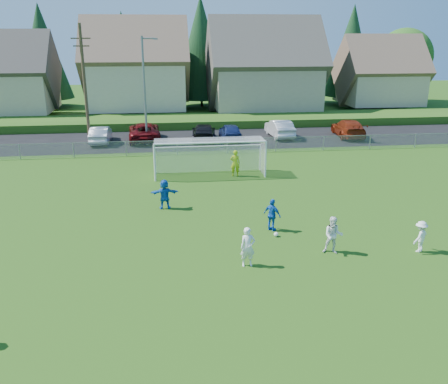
{
  "coord_description": "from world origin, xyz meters",
  "views": [
    {
      "loc": [
        -2.84,
        -14.92,
        9.09
      ],
      "look_at": [
        0.0,
        8.0,
        1.4
      ],
      "focal_mm": 38.0,
      "sensor_mm": 36.0,
      "label": 1
    }
  ],
  "objects_px": {
    "car_f": "(280,128)",
    "soccer_ball": "(276,234)",
    "goalkeeper": "(235,163)",
    "player_blue_b": "(165,194)",
    "player_white_b": "(333,235)",
    "player_white_c": "(420,237)",
    "car_b": "(101,135)",
    "car_c": "(144,132)",
    "car_d": "(204,132)",
    "player_blue_a": "(272,215)",
    "soccer_goal": "(209,151)",
    "car_e": "(230,132)",
    "player_white_a": "(248,247)",
    "car_g": "(348,128)"
  },
  "relations": [
    {
      "from": "car_d",
      "to": "soccer_goal",
      "type": "xyz_separation_m",
      "value": [
        -0.53,
        -10.95,
        0.89
      ]
    },
    {
      "from": "car_f",
      "to": "soccer_ball",
      "type": "bearing_deg",
      "value": 73.79
    },
    {
      "from": "car_f",
      "to": "player_white_b",
      "type": "bearing_deg",
      "value": 79.46
    },
    {
      "from": "player_blue_a",
      "to": "car_b",
      "type": "xyz_separation_m",
      "value": [
        -10.67,
        21.2,
        -0.07
      ]
    },
    {
      "from": "car_c",
      "to": "car_d",
      "type": "xyz_separation_m",
      "value": [
        5.3,
        -0.72,
        -0.07
      ]
    },
    {
      "from": "goalkeeper",
      "to": "player_blue_b",
      "type": "bearing_deg",
      "value": 58.49
    },
    {
      "from": "player_white_a",
      "to": "player_blue_a",
      "type": "height_order",
      "value": "player_white_a"
    },
    {
      "from": "player_white_b",
      "to": "car_f",
      "type": "height_order",
      "value": "player_white_b"
    },
    {
      "from": "car_b",
      "to": "car_c",
      "type": "relative_size",
      "value": 0.77
    },
    {
      "from": "player_white_b",
      "to": "car_d",
      "type": "height_order",
      "value": "player_white_b"
    },
    {
      "from": "player_blue_b",
      "to": "soccer_goal",
      "type": "relative_size",
      "value": 0.22
    },
    {
      "from": "soccer_ball",
      "to": "player_white_a",
      "type": "relative_size",
      "value": 0.13
    },
    {
      "from": "player_blue_a",
      "to": "soccer_goal",
      "type": "bearing_deg",
      "value": -32.57
    },
    {
      "from": "soccer_goal",
      "to": "soccer_ball",
      "type": "bearing_deg",
      "value": -78.79
    },
    {
      "from": "player_blue_b",
      "to": "car_c",
      "type": "height_order",
      "value": "player_blue_b"
    },
    {
      "from": "player_blue_a",
      "to": "car_d",
      "type": "xyz_separation_m",
      "value": [
        -1.58,
        21.0,
        -0.06
      ]
    },
    {
      "from": "goalkeeper",
      "to": "car_f",
      "type": "bearing_deg",
      "value": -108.04
    },
    {
      "from": "player_white_b",
      "to": "car_e",
      "type": "height_order",
      "value": "player_white_b"
    },
    {
      "from": "car_f",
      "to": "car_c",
      "type": "bearing_deg",
      "value": -2.3
    },
    {
      "from": "player_blue_b",
      "to": "car_g",
      "type": "relative_size",
      "value": 0.3
    },
    {
      "from": "player_blue_a",
      "to": "goalkeeper",
      "type": "height_order",
      "value": "goalkeeper"
    },
    {
      "from": "car_e",
      "to": "car_g",
      "type": "relative_size",
      "value": 0.8
    },
    {
      "from": "player_white_a",
      "to": "goalkeeper",
      "type": "height_order",
      "value": "goalkeeper"
    },
    {
      "from": "soccer_ball",
      "to": "car_g",
      "type": "distance_m",
      "value": 24.88
    },
    {
      "from": "player_white_a",
      "to": "car_f",
      "type": "bearing_deg",
      "value": 69.69
    },
    {
      "from": "player_white_a",
      "to": "soccer_ball",
      "type": "bearing_deg",
      "value": 52.15
    },
    {
      "from": "car_d",
      "to": "soccer_goal",
      "type": "relative_size",
      "value": 0.69
    },
    {
      "from": "player_blue_b",
      "to": "goalkeeper",
      "type": "bearing_deg",
      "value": -130.64
    },
    {
      "from": "goalkeeper",
      "to": "car_d",
      "type": "relative_size",
      "value": 0.35
    },
    {
      "from": "car_f",
      "to": "car_g",
      "type": "bearing_deg",
      "value": 171.43
    },
    {
      "from": "car_f",
      "to": "soccer_goal",
      "type": "relative_size",
      "value": 0.66
    },
    {
      "from": "car_b",
      "to": "player_white_c",
      "type": "bearing_deg",
      "value": 123.98
    },
    {
      "from": "player_white_b",
      "to": "car_g",
      "type": "distance_m",
      "value": 25.85
    },
    {
      "from": "player_white_c",
      "to": "car_f",
      "type": "height_order",
      "value": "car_f"
    },
    {
      "from": "player_white_c",
      "to": "player_blue_a",
      "type": "xyz_separation_m",
      "value": [
        -5.91,
        3.12,
        0.09
      ]
    },
    {
      "from": "soccer_goal",
      "to": "car_d",
      "type": "bearing_deg",
      "value": 87.24
    },
    {
      "from": "car_c",
      "to": "car_f",
      "type": "distance_m",
      "value": 12.44
    },
    {
      "from": "player_white_a",
      "to": "car_c",
      "type": "height_order",
      "value": "player_white_a"
    },
    {
      "from": "player_blue_b",
      "to": "car_e",
      "type": "distance_m",
      "value": 18.23
    },
    {
      "from": "car_d",
      "to": "car_e",
      "type": "distance_m",
      "value": 2.4
    },
    {
      "from": "player_white_b",
      "to": "player_blue_b",
      "type": "distance_m",
      "value": 9.76
    },
    {
      "from": "car_d",
      "to": "car_b",
      "type": "bearing_deg",
      "value": 2.95
    },
    {
      "from": "player_white_a",
      "to": "player_white_b",
      "type": "bearing_deg",
      "value": 6.32
    },
    {
      "from": "car_d",
      "to": "player_white_c",
      "type": "bearing_deg",
      "value": 111.46
    },
    {
      "from": "player_blue_b",
      "to": "car_d",
      "type": "relative_size",
      "value": 0.32
    },
    {
      "from": "car_d",
      "to": "car_f",
      "type": "height_order",
      "value": "car_f"
    },
    {
      "from": "player_white_a",
      "to": "car_g",
      "type": "height_order",
      "value": "player_white_a"
    },
    {
      "from": "goalkeeper",
      "to": "car_c",
      "type": "height_order",
      "value": "goalkeeper"
    },
    {
      "from": "goalkeeper",
      "to": "car_g",
      "type": "distance_m",
      "value": 16.94
    },
    {
      "from": "player_white_c",
      "to": "car_b",
      "type": "distance_m",
      "value": 29.44
    }
  ]
}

